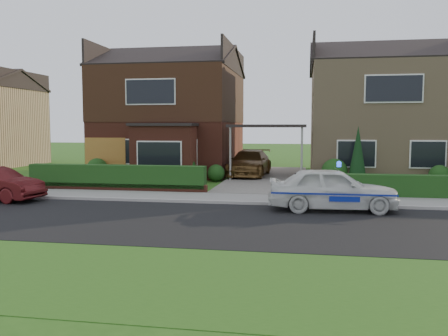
# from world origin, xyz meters

# --- Properties ---
(ground) EXTENTS (120.00, 120.00, 0.00)m
(ground) POSITION_xyz_m (0.00, 0.00, 0.00)
(ground) COLOR #255115
(ground) RESTS_ON ground
(road) EXTENTS (60.00, 6.00, 0.02)m
(road) POSITION_xyz_m (0.00, 0.00, 0.00)
(road) COLOR black
(road) RESTS_ON ground
(kerb) EXTENTS (60.00, 0.16, 0.12)m
(kerb) POSITION_xyz_m (0.00, 3.05, 0.06)
(kerb) COLOR #9E9993
(kerb) RESTS_ON ground
(sidewalk) EXTENTS (60.00, 2.00, 0.10)m
(sidewalk) POSITION_xyz_m (0.00, 4.10, 0.05)
(sidewalk) COLOR slate
(sidewalk) RESTS_ON ground
(grass_verge) EXTENTS (60.00, 4.00, 0.01)m
(grass_verge) POSITION_xyz_m (0.00, -5.00, 0.00)
(grass_verge) COLOR #255115
(grass_verge) RESTS_ON ground
(driveway) EXTENTS (3.80, 12.00, 0.12)m
(driveway) POSITION_xyz_m (0.00, 11.00, 0.06)
(driveway) COLOR #666059
(driveway) RESTS_ON ground
(house_left) EXTENTS (7.50, 9.53, 7.25)m
(house_left) POSITION_xyz_m (-5.78, 13.90, 3.81)
(house_left) COLOR brown
(house_left) RESTS_ON ground
(house_right) EXTENTS (7.50, 8.06, 7.25)m
(house_right) POSITION_xyz_m (5.80, 13.99, 3.66)
(house_right) COLOR tan
(house_right) RESTS_ON ground
(carport_link) EXTENTS (3.80, 3.00, 2.77)m
(carport_link) POSITION_xyz_m (0.00, 10.95, 2.66)
(carport_link) COLOR black
(carport_link) RESTS_ON ground
(garage_door) EXTENTS (2.20, 0.10, 2.10)m
(garage_door) POSITION_xyz_m (-8.25, 9.96, 1.05)
(garage_door) COLOR brown
(garage_door) RESTS_ON ground
(dwarf_wall) EXTENTS (7.70, 0.25, 0.36)m
(dwarf_wall) POSITION_xyz_m (-5.80, 5.30, 0.18)
(dwarf_wall) COLOR brown
(dwarf_wall) RESTS_ON ground
(hedge_left) EXTENTS (7.50, 0.55, 0.90)m
(hedge_left) POSITION_xyz_m (-5.80, 5.45, 0.00)
(hedge_left) COLOR #113514
(hedge_left) RESTS_ON ground
(hedge_right) EXTENTS (7.50, 0.55, 0.80)m
(hedge_right) POSITION_xyz_m (5.80, 5.35, 0.00)
(hedge_right) COLOR #113514
(hedge_right) RESTS_ON ground
(shrub_left_far) EXTENTS (1.08, 1.08, 1.08)m
(shrub_left_far) POSITION_xyz_m (-8.50, 9.50, 0.54)
(shrub_left_far) COLOR #113514
(shrub_left_far) RESTS_ON ground
(shrub_left_mid) EXTENTS (1.32, 1.32, 1.32)m
(shrub_left_mid) POSITION_xyz_m (-4.00, 9.30, 0.66)
(shrub_left_mid) COLOR #113514
(shrub_left_mid) RESTS_ON ground
(shrub_left_near) EXTENTS (0.84, 0.84, 0.84)m
(shrub_left_near) POSITION_xyz_m (-2.40, 9.60, 0.42)
(shrub_left_near) COLOR #113514
(shrub_left_near) RESTS_ON ground
(shrub_right_near) EXTENTS (1.20, 1.20, 1.20)m
(shrub_right_near) POSITION_xyz_m (3.20, 9.40, 0.60)
(shrub_right_near) COLOR #113514
(shrub_right_near) RESTS_ON ground
(shrub_right_mid) EXTENTS (0.96, 0.96, 0.96)m
(shrub_right_mid) POSITION_xyz_m (7.80, 9.50, 0.48)
(shrub_right_mid) COLOR #113514
(shrub_right_mid) RESTS_ON ground
(conifer_a) EXTENTS (0.90, 0.90, 2.60)m
(conifer_a) POSITION_xyz_m (4.20, 9.20, 1.30)
(conifer_a) COLOR black
(conifer_a) RESTS_ON ground
(police_car) EXTENTS (3.72, 4.14, 1.54)m
(police_car) POSITION_xyz_m (2.73, 2.40, 0.69)
(police_car) COLOR silver
(police_car) RESTS_ON ground
(driveway_car) EXTENTS (2.13, 4.65, 1.32)m
(driveway_car) POSITION_xyz_m (-1.00, 11.63, 0.78)
(driveway_car) COLOR brown
(driveway_car) RESTS_ON driveway
(potted_plant_a) EXTENTS (0.39, 0.31, 0.66)m
(potted_plant_a) POSITION_xyz_m (-7.76, 8.07, 0.33)
(potted_plant_a) COLOR gray
(potted_plant_a) RESTS_ON ground
(potted_plant_b) EXTENTS (0.57, 0.55, 0.81)m
(potted_plant_b) POSITION_xyz_m (-7.14, 7.43, 0.40)
(potted_plant_b) COLOR gray
(potted_plant_b) RESTS_ON ground
(potted_plant_c) EXTENTS (0.55, 0.55, 0.80)m
(potted_plant_c) POSITION_xyz_m (-3.01, 6.00, 0.40)
(potted_plant_c) COLOR gray
(potted_plant_c) RESTS_ON ground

